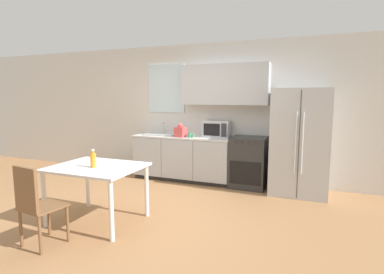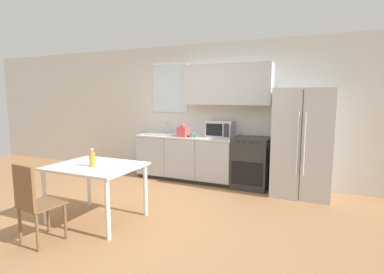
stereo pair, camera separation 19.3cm
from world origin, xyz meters
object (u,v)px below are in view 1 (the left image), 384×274
(dining_table, at_px, (97,174))
(drink_bottle, at_px, (93,160))
(refrigerator, at_px, (300,142))
(oven_range, at_px, (248,162))
(dining_chair_near, at_px, (34,201))
(microwave, at_px, (217,129))
(coffee_mug, at_px, (190,135))

(dining_table, height_order, drink_bottle, drink_bottle)
(refrigerator, height_order, dining_table, refrigerator)
(oven_range, xyz_separation_m, dining_chair_near, (-1.71, -3.14, 0.07))
(dining_chair_near, relative_size, drink_bottle, 3.97)
(oven_range, relative_size, microwave, 1.86)
(drink_bottle, bearing_deg, dining_table, 98.10)
(oven_range, xyz_separation_m, drink_bottle, (-1.54, -2.37, 0.39))
(refrigerator, distance_m, dining_table, 3.31)
(coffee_mug, bearing_deg, refrigerator, 1.93)
(dining_chair_near, xyz_separation_m, drink_bottle, (0.17, 0.76, 0.32))
(oven_range, xyz_separation_m, refrigerator, (0.87, -0.07, 0.44))
(drink_bottle, bearing_deg, dining_chair_near, -102.46)
(drink_bottle, bearing_deg, microwave, 70.12)
(refrigerator, distance_m, drink_bottle, 3.34)
(oven_range, bearing_deg, microwave, 170.23)
(microwave, distance_m, dining_chair_near, 3.46)
(refrigerator, distance_m, coffee_mug, 1.98)
(refrigerator, xyz_separation_m, microwave, (-1.52, 0.18, 0.14))
(coffee_mug, distance_m, dining_chair_near, 3.09)
(coffee_mug, height_order, dining_table, coffee_mug)
(dining_table, bearing_deg, oven_range, 56.00)
(oven_range, relative_size, coffee_mug, 7.03)
(oven_range, bearing_deg, refrigerator, -4.45)
(coffee_mug, distance_m, drink_bottle, 2.28)
(refrigerator, height_order, microwave, refrigerator)
(microwave, bearing_deg, coffee_mug, -151.72)
(drink_bottle, bearing_deg, coffee_mug, 78.83)
(dining_table, bearing_deg, drink_bottle, -81.90)
(microwave, relative_size, dining_chair_near, 0.54)
(oven_range, xyz_separation_m, dining_table, (-1.55, -2.30, 0.19))
(oven_range, relative_size, drink_bottle, 3.96)
(microwave, xyz_separation_m, dining_chair_near, (-1.07, -3.25, -0.51))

